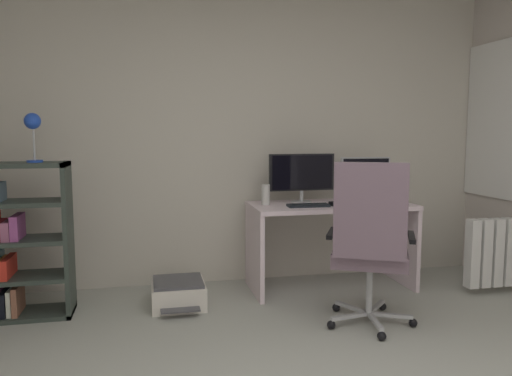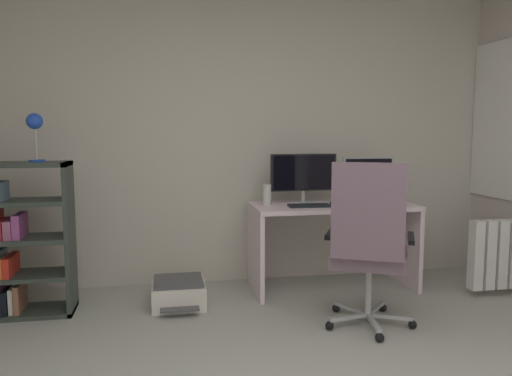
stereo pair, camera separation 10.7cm
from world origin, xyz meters
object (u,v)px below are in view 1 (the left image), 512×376
(keyboard, at_px, (308,205))
(monitor_main, at_px, (302,174))
(computer_mouse, at_px, (335,204))
(desktop_speaker, at_px, (266,195))
(bookshelf, at_px, (6,245))
(desk_lamp, at_px, (33,126))
(office_chair, at_px, (370,241))
(monitor_secondary, at_px, (365,175))
(printer, at_px, (178,293))
(desk, at_px, (331,227))

(keyboard, bearing_deg, monitor_main, 88.68)
(computer_mouse, bearing_deg, desktop_speaker, 144.16)
(keyboard, height_order, bookshelf, bookshelf)
(bookshelf, height_order, desk_lamp, desk_lamp)
(office_chair, bearing_deg, bookshelf, 162.82)
(office_chair, bearing_deg, desktop_speaker, 116.26)
(bookshelf, xyz_separation_m, desk_lamp, (0.22, -0.00, 0.85))
(desk_lamp, bearing_deg, office_chair, -18.72)
(monitor_secondary, height_order, desk_lamp, desk_lamp)
(computer_mouse, bearing_deg, bookshelf, 165.06)
(desktop_speaker, relative_size, desk_lamp, 0.49)
(monitor_secondary, relative_size, desk_lamp, 1.29)
(monitor_secondary, relative_size, computer_mouse, 4.49)
(keyboard, height_order, printer, keyboard)
(monitor_secondary, distance_m, computer_mouse, 0.49)
(monitor_secondary, xyz_separation_m, computer_mouse, (-0.37, -0.25, -0.21))
(monitor_main, bearing_deg, printer, -164.46)
(computer_mouse, xyz_separation_m, office_chair, (-0.05, -0.79, -0.14))
(monitor_secondary, distance_m, desktop_speaker, 0.92)
(desk, height_order, printer, desk)
(desktop_speaker, relative_size, printer, 0.34)
(office_chair, xyz_separation_m, desk_lamp, (-2.23, 0.76, 0.77))
(keyboard, distance_m, bookshelf, 2.29)
(monitor_main, relative_size, bookshelf, 0.51)
(desk, xyz_separation_m, desktop_speaker, (-0.56, 0.06, 0.28))
(monitor_main, distance_m, desk_lamp, 2.13)
(bookshelf, bearing_deg, keyboard, 1.24)
(computer_mouse, bearing_deg, desk_lamp, 165.15)
(monitor_main, height_order, bookshelf, monitor_main)
(desktop_speaker, distance_m, office_chair, 1.12)
(computer_mouse, bearing_deg, office_chair, -109.46)
(bookshelf, bearing_deg, desk, 3.90)
(monitor_secondary, distance_m, keyboard, 0.68)
(office_chair, distance_m, desk_lamp, 2.48)
(keyboard, bearing_deg, desk_lamp, -176.29)
(desk, bearing_deg, office_chair, -94.40)
(office_chair, bearing_deg, keyboard, 102.06)
(monitor_main, bearing_deg, desk, -24.68)
(computer_mouse, relative_size, desk_lamp, 0.29)
(desktop_speaker, xyz_separation_m, bookshelf, (-1.96, -0.23, -0.28))
(monitor_secondary, bearing_deg, printer, -169.76)
(desktop_speaker, xyz_separation_m, printer, (-0.75, -0.25, -0.72))
(desk, distance_m, printer, 1.39)
(monitor_secondary, height_order, desktop_speaker, monitor_secondary)
(monitor_secondary, height_order, bookshelf, bookshelf)
(monitor_main, height_order, monitor_secondary, monitor_main)
(computer_mouse, distance_m, desktop_speaker, 0.58)
(desk, bearing_deg, monitor_main, 155.32)
(desk, bearing_deg, desk_lamp, -175.72)
(keyboard, relative_size, computer_mouse, 3.40)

